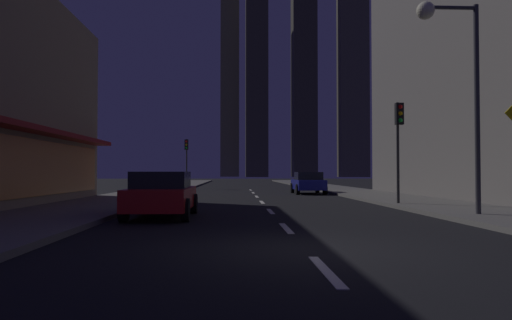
# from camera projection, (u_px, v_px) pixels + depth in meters

# --- Properties ---
(ground_plane) EXTENTS (78.00, 136.00, 0.10)m
(ground_plane) POSITION_uv_depth(u_px,v_px,m) (250.00, 189.00, 40.75)
(ground_plane) COLOR black
(sidewalk_right) EXTENTS (4.00, 76.00, 0.15)m
(sidewalk_right) POSITION_uv_depth(u_px,v_px,m) (330.00, 188.00, 41.07)
(sidewalk_right) COLOR #605E59
(sidewalk_right) RESTS_ON ground
(sidewalk_left) EXTENTS (4.00, 76.00, 0.15)m
(sidewalk_left) POSITION_uv_depth(u_px,v_px,m) (168.00, 188.00, 40.43)
(sidewalk_left) COLOR #605E59
(sidewalk_left) RESTS_ON ground
(lane_marking_center) EXTENTS (0.16, 33.40, 0.01)m
(lane_marking_center) POSITION_uv_depth(u_px,v_px,m) (262.00, 202.00, 22.38)
(lane_marking_center) COLOR silver
(lane_marking_center) RESTS_ON ground
(skyscraper_distant_tall) EXTENTS (6.28, 5.16, 61.83)m
(skyscraper_distant_tall) POSITION_uv_depth(u_px,v_px,m) (230.00, 86.00, 160.77)
(skyscraper_distant_tall) COLOR #635E4A
(skyscraper_distant_tall) RESTS_ON ground
(skyscraper_distant_mid) EXTENTS (6.94, 6.42, 72.33)m
(skyscraper_distant_mid) POSITION_uv_depth(u_px,v_px,m) (257.00, 62.00, 148.31)
(skyscraper_distant_mid) COLOR #434032
(skyscraper_distant_mid) RESTS_ON ground
(skyscraper_distant_short) EXTENTS (7.38, 8.35, 78.92)m
(skyscraper_distant_short) POSITION_uv_depth(u_px,v_px,m) (304.00, 53.00, 149.63)
(skyscraper_distant_short) COLOR #413D30
(skyscraper_distant_short) RESTS_ON ground
(skyscraper_distant_slender) EXTENTS (8.89, 6.57, 70.14)m
(skyscraper_distant_slender) POSITION_uv_depth(u_px,v_px,m) (353.00, 65.00, 148.10)
(skyscraper_distant_slender) COLOR brown
(skyscraper_distant_slender) RESTS_ON ground
(car_parked_near) EXTENTS (1.98, 4.24, 1.45)m
(car_parked_near) POSITION_uv_depth(u_px,v_px,m) (162.00, 194.00, 14.87)
(car_parked_near) COLOR #B21919
(car_parked_near) RESTS_ON ground
(car_parked_far) EXTENTS (1.98, 4.24, 1.45)m
(car_parked_far) POSITION_uv_depth(u_px,v_px,m) (308.00, 183.00, 31.43)
(car_parked_far) COLOR navy
(car_parked_far) RESTS_ON ground
(fire_hydrant_far_left) EXTENTS (0.42, 0.30, 0.65)m
(fire_hydrant_far_left) POSITION_uv_depth(u_px,v_px,m) (147.00, 191.00, 24.66)
(fire_hydrant_far_left) COLOR red
(fire_hydrant_far_left) RESTS_ON sidewalk_left
(traffic_light_near_right) EXTENTS (0.32, 0.48, 4.20)m
(traffic_light_near_right) POSITION_uv_depth(u_px,v_px,m) (399.00, 130.00, 19.53)
(traffic_light_near_right) COLOR #2D2D2D
(traffic_light_near_right) RESTS_ON sidewalk_right
(traffic_light_far_left) EXTENTS (0.32, 0.48, 4.20)m
(traffic_light_far_left) POSITION_uv_depth(u_px,v_px,m) (187.00, 152.00, 41.18)
(traffic_light_far_left) COLOR #2D2D2D
(traffic_light_far_left) RESTS_ON sidewalk_left
(street_lamp_right) EXTENTS (1.96, 0.56, 6.58)m
(street_lamp_right) POSITION_uv_depth(u_px,v_px,m) (451.00, 55.00, 14.60)
(street_lamp_right) COLOR #38383D
(street_lamp_right) RESTS_ON sidewalk_right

